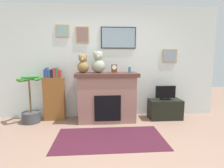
{
  "coord_description": "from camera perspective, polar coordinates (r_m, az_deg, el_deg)",
  "views": [
    {
      "loc": [
        -0.25,
        -2.3,
        1.39
      ],
      "look_at": [
        0.06,
        1.64,
        0.83
      ],
      "focal_mm": 28.72,
      "sensor_mm": 36.0,
      "label": 1
    }
  ],
  "objects": [
    {
      "name": "potted_plant",
      "position": [
        4.3,
        -24.47,
        -6.35
      ],
      "size": [
        0.56,
        0.54,
        1.06
      ],
      "color": "#3F3F44",
      "rests_on": "ground_plane"
    },
    {
      "name": "ground_plane",
      "position": [
        2.7,
        1.61,
        -22.92
      ],
      "size": [
        12.0,
        12.0,
        0.0
      ],
      "primitive_type": "plane",
      "color": "#92705E"
    },
    {
      "name": "fireplace",
      "position": [
        4.03,
        -1.63,
        -3.98
      ],
      "size": [
        1.35,
        0.66,
        1.08
      ],
      "color": "#91675D",
      "rests_on": "ground_plane"
    },
    {
      "name": "bookshelf",
      "position": [
        4.25,
        -17.97,
        -3.73
      ],
      "size": [
        0.46,
        0.16,
        1.19
      ],
      "color": "brown",
      "rests_on": "ground_plane"
    },
    {
      "name": "teddy_bear_cream",
      "position": [
        3.94,
        -9.23,
        6.13
      ],
      "size": [
        0.25,
        0.25,
        0.4
      ],
      "color": "olive",
      "rests_on": "fireplace"
    },
    {
      "name": "candle_jar",
      "position": [
        3.99,
        5.63,
        4.52
      ],
      "size": [
        0.06,
        0.06,
        0.13
      ],
      "primitive_type": "cylinder",
      "color": "teal",
      "rests_on": "fireplace"
    },
    {
      "name": "tv_stand",
      "position": [
        4.39,
        16.46,
        -7.65
      ],
      "size": [
        0.74,
        0.4,
        0.45
      ],
      "primitive_type": "cube",
      "color": "black",
      "rests_on": "ground_plane"
    },
    {
      "name": "mantel_clock",
      "position": [
        3.94,
        0.69,
        4.94
      ],
      "size": [
        0.12,
        0.09,
        0.18
      ],
      "color": "brown",
      "rests_on": "fireplace"
    },
    {
      "name": "area_rug",
      "position": [
        3.28,
        -0.73,
        -16.94
      ],
      "size": [
        1.9,
        1.02,
        0.01
      ],
      "primitive_type": "cube",
      "color": "#421727",
      "rests_on": "ground_plane"
    },
    {
      "name": "back_wall",
      "position": [
        4.31,
        -1.08,
        6.95
      ],
      "size": [
        5.2,
        0.15,
        2.6
      ],
      "color": "silver",
      "rests_on": "ground_plane"
    },
    {
      "name": "television",
      "position": [
        4.3,
        16.67,
        -2.86
      ],
      "size": [
        0.46,
        0.14,
        0.32
      ],
      "color": "black",
      "rests_on": "tv_stand"
    },
    {
      "name": "teddy_bear_tan",
      "position": [
        3.92,
        -4.39,
        6.65
      ],
      "size": [
        0.29,
        0.29,
        0.47
      ],
      "color": "#959C87",
      "rests_on": "fireplace"
    }
  ]
}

